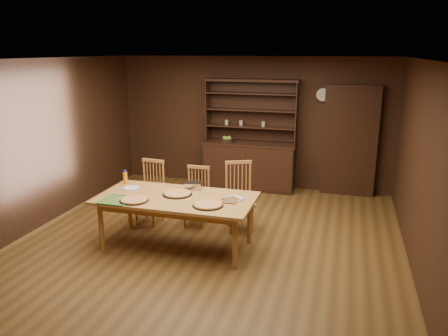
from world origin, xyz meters
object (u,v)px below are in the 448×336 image
(china_hutch, at_px, (250,159))
(dining_table, at_px, (176,201))
(juice_bottle, at_px, (125,178))
(chair_left, at_px, (151,189))
(chair_right, at_px, (239,193))
(chair_center, at_px, (197,194))

(china_hutch, relative_size, dining_table, 1.00)
(dining_table, height_order, juice_bottle, juice_bottle)
(chair_left, bearing_deg, dining_table, -39.94)
(china_hutch, distance_m, juice_bottle, 2.95)
(dining_table, relative_size, juice_bottle, 10.12)
(china_hutch, xyz_separation_m, chair_right, (0.29, -2.04, -0.03))
(china_hutch, distance_m, chair_right, 2.06)
(china_hutch, bearing_deg, juice_bottle, -117.22)
(china_hutch, relative_size, chair_right, 2.05)
(chair_left, relative_size, chair_right, 0.96)
(chair_left, distance_m, juice_bottle, 0.57)
(dining_table, bearing_deg, china_hutch, 82.70)
(dining_table, distance_m, chair_center, 0.92)
(chair_right, bearing_deg, juice_bottle, 175.85)
(chair_right, bearing_deg, dining_table, -149.56)
(chair_left, distance_m, chair_center, 0.75)
(chair_right, bearing_deg, chair_center, 158.74)
(chair_left, relative_size, chair_center, 1.08)
(china_hutch, height_order, juice_bottle, china_hutch)
(chair_center, xyz_separation_m, juice_bottle, (-0.95, -0.55, 0.35))
(chair_left, bearing_deg, china_hutch, 68.64)
(chair_left, height_order, juice_bottle, chair_left)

